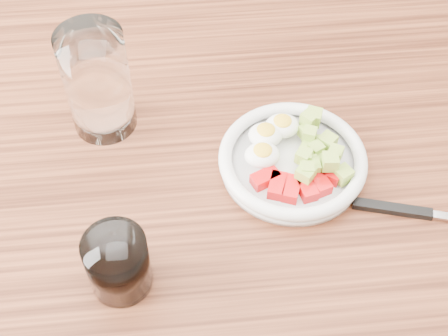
{
  "coord_description": "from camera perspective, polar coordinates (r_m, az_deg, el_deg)",
  "views": [
    {
      "loc": [
        -0.06,
        -0.46,
        1.41
      ],
      "look_at": [
        -0.01,
        0.01,
        0.8
      ],
      "focal_mm": 50.0,
      "sensor_mm": 36.0,
      "label": 1
    }
  ],
  "objects": [
    {
      "name": "bowl",
      "position": [
        0.8,
        6.24,
        0.88
      ],
      "size": [
        0.19,
        0.19,
        0.05
      ],
      "color": "white",
      "rests_on": "dining_table"
    },
    {
      "name": "dining_table",
      "position": [
        0.87,
        0.72,
        -5.74
      ],
      "size": [
        1.5,
        0.9,
        0.77
      ],
      "color": "brown",
      "rests_on": "ground"
    },
    {
      "name": "coffee_glass",
      "position": [
        0.69,
        -9.67,
        -8.59
      ],
      "size": [
        0.07,
        0.07,
        0.08
      ],
      "color": "white",
      "rests_on": "dining_table"
    },
    {
      "name": "water_glass",
      "position": [
        0.82,
        -11.49,
        7.68
      ],
      "size": [
        0.08,
        0.08,
        0.15
      ],
      "primitive_type": "cylinder",
      "color": "white",
      "rests_on": "dining_table"
    },
    {
      "name": "fork",
      "position": [
        0.8,
        17.06,
        -3.87
      ],
      "size": [
        0.2,
        0.07,
        0.01
      ],
      "color": "black",
      "rests_on": "dining_table"
    }
  ]
}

